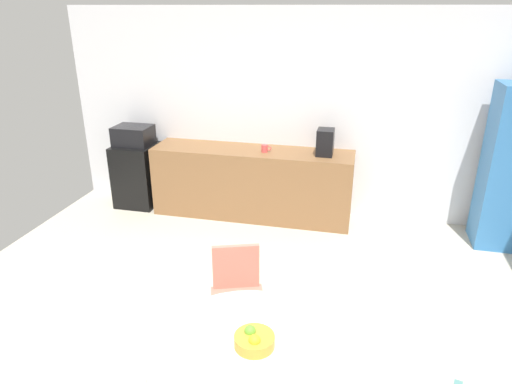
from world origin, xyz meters
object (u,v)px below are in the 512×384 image
object	(u,v)px
chair_coral	(237,285)
mini_fridge	(137,175)
fruit_bowl	(254,340)
coffee_maker	(325,142)
mug_white	(265,148)
microwave	(133,136)
round_table	(249,367)

from	to	relation	value
chair_coral	mini_fridge	bearing A→B (deg)	131.00
fruit_bowl	coffee_maker	world-z (taller)	coffee_maker
mug_white	fruit_bowl	bearing A→B (deg)	-78.76
chair_coral	fruit_bowl	bearing A→B (deg)	-68.41
mini_fridge	mug_white	xyz separation A→B (m)	(1.81, -0.05, 0.52)
microwave	mug_white	world-z (taller)	microwave
mini_fridge	fruit_bowl	world-z (taller)	fruit_bowl
coffee_maker	microwave	bearing A→B (deg)	180.00
microwave	fruit_bowl	xyz separation A→B (m)	(2.46, -3.33, -0.18)
microwave	mug_white	size ratio (longest dim) A/B	3.72
mug_white	coffee_maker	bearing A→B (deg)	4.18
chair_coral	coffee_maker	world-z (taller)	coffee_maker
microwave	round_table	world-z (taller)	microwave
mug_white	coffee_maker	xyz separation A→B (m)	(0.74, 0.05, 0.11)
round_table	coffee_maker	size ratio (longest dim) A/B	3.67
microwave	chair_coral	xyz separation A→B (m)	(2.10, -2.41, -0.46)
mini_fridge	chair_coral	size ratio (longest dim) A/B	1.03
fruit_bowl	coffee_maker	size ratio (longest dim) A/B	0.74
chair_coral	coffee_maker	xyz separation A→B (m)	(0.45, 2.41, 0.54)
fruit_bowl	mug_white	bearing A→B (deg)	101.24
fruit_bowl	mug_white	distance (m)	3.34
mini_fridge	coffee_maker	distance (m)	2.62
mini_fridge	round_table	size ratio (longest dim) A/B	0.73
round_table	chair_coral	distance (m)	1.01
mini_fridge	chair_coral	distance (m)	3.20
round_table	fruit_bowl	size ratio (longest dim) A/B	4.94
round_table	chair_coral	world-z (taller)	chair_coral
coffee_maker	chair_coral	bearing A→B (deg)	-100.46
microwave	round_table	distance (m)	4.17
fruit_bowl	microwave	bearing A→B (deg)	126.49
round_table	coffee_maker	bearing A→B (deg)	88.17
fruit_bowl	coffee_maker	distance (m)	3.34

